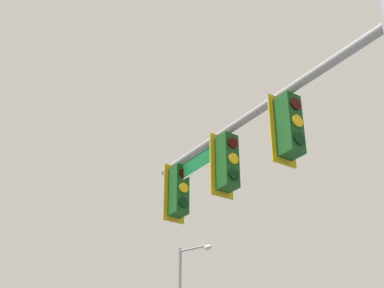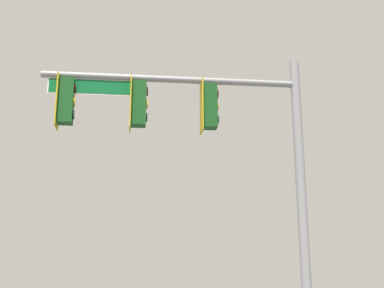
{
  "view_description": "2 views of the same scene",
  "coord_description": "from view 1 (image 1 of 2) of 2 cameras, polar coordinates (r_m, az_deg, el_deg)",
  "views": [
    {
      "loc": [
        -10.98,
        0.44,
        1.61
      ],
      "look_at": [
        -1.89,
        -5.03,
        7.14
      ],
      "focal_mm": 50.0,
      "sensor_mm": 36.0,
      "label": 1
    },
    {
      "loc": [
        -4.02,
        7.23,
        1.64
      ],
      "look_at": [
        -4.66,
        -4.07,
        4.82
      ],
      "focal_mm": 50.0,
      "sensor_mm": 36.0,
      "label": 2
    }
  ],
  "objects": [
    {
      "name": "signal_pole_near",
      "position": [
        8.86,
        10.05,
        -2.96
      ],
      "size": [
        6.35,
        0.7,
        7.3
      ],
      "color": "gray",
      "rests_on": "ground_plane"
    }
  ]
}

